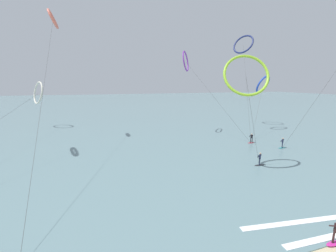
{
  "coord_description": "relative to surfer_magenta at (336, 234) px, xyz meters",
  "views": [
    {
      "loc": [
        -7.15,
        -2.85,
        10.42
      ],
      "look_at": [
        0.0,
        20.19,
        5.44
      ],
      "focal_mm": 22.25,
      "sensor_mm": 36.0,
      "label": 1
    }
  ],
  "objects": [
    {
      "name": "wave_crest_mid",
      "position": [
        1.55,
        2.09,
        -0.76
      ],
      "size": [
        13.24,
        2.2,
        0.12
      ],
      "primitive_type": "cube",
      "rotation": [
        0.0,
        0.0,
        -0.13
      ],
      "color": "white",
      "rests_on": "ground"
    },
    {
      "name": "surfer_teal",
      "position": [
        13.34,
        17.39,
        0.0
      ],
      "size": [
        1.4,
        0.73,
        1.7
      ],
      "rotation": [
        0.0,
        0.0,
        0.7
      ],
      "color": "teal",
      "rests_on": "ground"
    },
    {
      "name": "sea_water",
      "position": [
        -6.82,
        99.99,
        -0.78
      ],
      "size": [
        400.0,
        200.0,
        0.08
      ],
      "primitive_type": "cube",
      "color": "slate",
      "rests_on": "ground"
    },
    {
      "name": "kite_ivory",
      "position": [
        -28.19,
        46.97,
        7.4
      ],
      "size": [
        4.75,
        49.3,
        10.87
      ],
      "rotation": [
        0.0,
        0.0,
        5.25
      ],
      "color": "silver",
      "rests_on": "ground"
    },
    {
      "name": "kite_navy",
      "position": [
        17.63,
        35.21,
        18.35
      ],
      "size": [
        9.34,
        16.63,
        21.41
      ],
      "rotation": [
        0.0,
        0.0,
        5.18
      ],
      "color": "navy",
      "rests_on": "ground"
    },
    {
      "name": "surfer_magenta",
      "position": [
        0.0,
        0.0,
        0.0
      ],
      "size": [
        1.4,
        0.66,
        1.7
      ],
      "rotation": [
        0.0,
        0.0,
        5.9
      ],
      "color": "#CC288E",
      "rests_on": "ground"
    },
    {
      "name": "surfer_crimson",
      "position": [
        10.5,
        21.31,
        0.0
      ],
      "size": [
        1.4,
        0.71,
        1.7
      ],
      "rotation": [
        0.0,
        0.0,
        2.12
      ],
      "color": "red",
      "rests_on": "ground"
    },
    {
      "name": "surfer_charcoal",
      "position": [
        4.67,
        12.48,
        0.0
      ],
      "size": [
        1.4,
        0.73,
        1.7
      ],
      "rotation": [
        0.0,
        0.0,
        0.81
      ],
      "color": "black",
      "rests_on": "ground"
    },
    {
      "name": "kite_coral",
      "position": [
        -21.24,
        33.85,
        20.15
      ],
      "size": [
        2.98,
        31.89,
        22.61
      ],
      "rotation": [
        0.0,
        0.0,
        1.58
      ],
      "color": "#EA7260",
      "rests_on": "ground"
    },
    {
      "name": "kite_violet",
      "position": [
        2.09,
        31.82,
        13.84
      ],
      "size": [
        9.95,
        12.49,
        16.71
      ],
      "rotation": [
        0.0,
        0.0,
        0.98
      ],
      "color": "purple",
      "rests_on": "ground"
    },
    {
      "name": "kite_cobalt",
      "position": [
        19.38,
        29.8,
        9.3
      ],
      "size": [
        11.27,
        10.32,
        12.13
      ],
      "rotation": [
        0.0,
        0.0,
        3.54
      ],
      "color": "#2647B7",
      "rests_on": "ground"
    },
    {
      "name": "kite_lime",
      "position": [
        1.52,
        12.26,
        10.48
      ],
      "size": [
        6.02,
        4.07,
        13.69
      ],
      "rotation": [
        0.0,
        0.0,
        5.96
      ],
      "color": "#8CC62D",
      "rests_on": "ground"
    }
  ]
}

